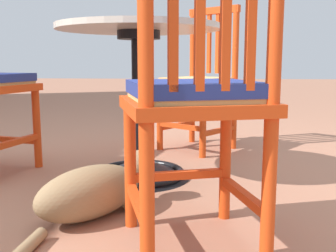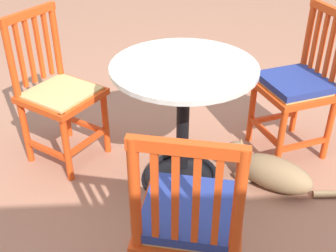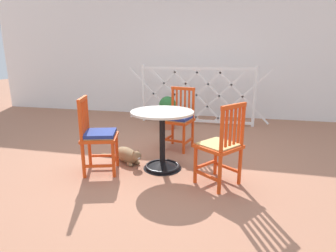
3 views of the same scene
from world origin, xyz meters
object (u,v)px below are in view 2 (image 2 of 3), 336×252
cafe_table (182,138)px  orange_chair_at_corner (190,221)px  orange_chair_near_fence (298,87)px  orange_chair_facing_out (58,94)px  tabby_cat (269,171)px

cafe_table → orange_chair_at_corner: (0.04, 0.80, 0.16)m
cafe_table → orange_chair_near_fence: size_ratio=0.83×
orange_chair_facing_out → tabby_cat: size_ratio=1.34×
cafe_table → orange_chair_at_corner: 0.82m
orange_chair_near_fence → orange_chair_at_corner: bearing=54.8°
orange_chair_near_fence → orange_chair_facing_out: bearing=-0.5°
orange_chair_at_corner → orange_chair_near_fence: size_ratio=1.00×
cafe_table → tabby_cat: (-0.49, 0.08, -0.19)m
cafe_table → orange_chair_near_fence: bearing=-159.1°
orange_chair_facing_out → orange_chair_at_corner: bearing=121.5°
cafe_table → tabby_cat: size_ratio=1.11×
cafe_table → orange_chair_facing_out: orange_chair_facing_out is taller
orange_chair_facing_out → tabby_cat: (-1.20, 0.37, -0.34)m
orange_chair_at_corner → orange_chair_near_fence: 1.32m
orange_chair_at_corner → tabby_cat: (-0.54, -0.72, -0.35)m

